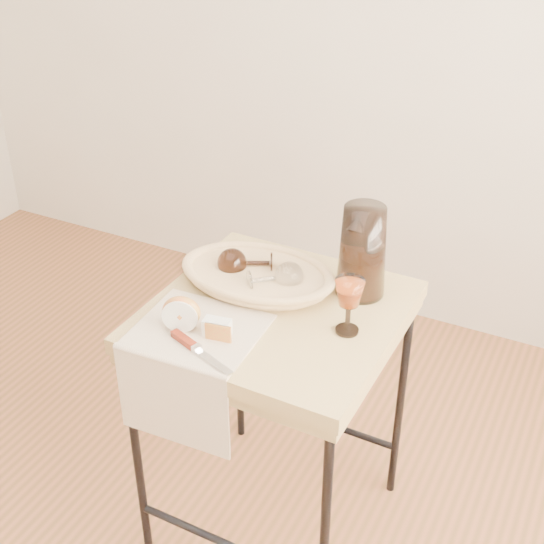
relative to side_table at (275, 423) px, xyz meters
The scene contains 10 objects.
side_table is the anchor object (origin of this frame).
tea_towel 0.44m from the side_table, 125.58° to the right, with size 0.30×0.27×0.01m, color beige.
bread_basket 0.43m from the side_table, 140.17° to the left, with size 0.37×0.26×0.05m, color #AF8147, non-canonical shape.
goblet_lying_a 0.47m from the side_table, 143.29° to the left, with size 0.13×0.08×0.08m, color #311B11, non-canonical shape.
goblet_lying_b 0.44m from the side_table, 123.95° to the left, with size 0.12×0.08×0.08m, color white, non-canonical shape.
pitcher 0.56m from the side_table, 46.61° to the left, with size 0.17×0.25×0.29m, color black, non-canonical shape.
wine_goblet 0.50m from the side_table, ahead, with size 0.07×0.07×0.15m, color white, non-canonical shape.
apple_half 0.50m from the side_table, 132.38° to the right, with size 0.09×0.05×0.09m, color red.
apple_wedge 0.46m from the side_table, 112.09° to the right, with size 0.07×0.04×0.04m, color white.
table_knife 0.48m from the side_table, 106.20° to the right, with size 0.21×0.02×0.02m, color silver, non-canonical shape.
Camera 1 is at (1.10, -0.86, 1.84)m, focal length 49.24 mm.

